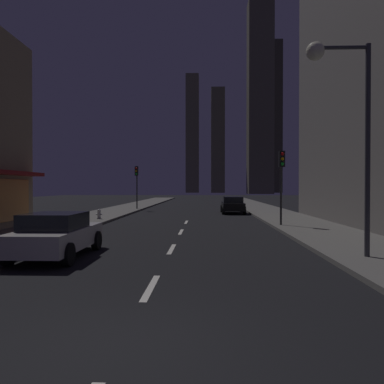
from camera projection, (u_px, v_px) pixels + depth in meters
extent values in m
cube|color=black|center=(193.00, 210.00, 37.18)|extent=(78.00, 136.00, 0.10)
cube|color=#605E59|center=(263.00, 209.00, 36.93)|extent=(4.00, 76.00, 0.15)
cube|color=#605E59|center=(124.00, 209.00, 37.43)|extent=(4.00, 76.00, 0.15)
cube|color=silver|center=(151.00, 287.00, 8.40)|extent=(0.16, 2.20, 0.01)
cube|color=silver|center=(172.00, 249.00, 13.60)|extent=(0.16, 2.20, 0.01)
cube|color=silver|center=(181.00, 232.00, 18.79)|extent=(0.16, 2.20, 0.01)
cube|color=silver|center=(186.00, 222.00, 23.99)|extent=(0.16, 2.20, 0.01)
cube|color=#625D49|center=(192.00, 134.00, 153.19)|extent=(5.27, 8.06, 48.11)
cube|color=#5B5744|center=(218.00, 141.00, 150.71)|extent=(5.40, 8.04, 42.00)
cube|color=brown|center=(260.00, 98.00, 125.16)|extent=(8.29, 7.76, 64.68)
cube|color=#3C392D|center=(275.00, 117.00, 151.29)|extent=(5.68, 5.10, 61.67)
cube|color=silver|center=(57.00, 238.00, 12.11)|extent=(1.80, 4.20, 0.65)
cube|color=black|center=(55.00, 222.00, 11.90)|extent=(1.64, 2.00, 0.55)
cylinder|color=black|center=(49.00, 240.00, 13.54)|extent=(0.22, 0.68, 0.68)
cylinder|color=black|center=(97.00, 240.00, 13.48)|extent=(0.22, 0.68, 0.68)
cylinder|color=black|center=(8.00, 254.00, 10.74)|extent=(0.22, 0.68, 0.68)
cylinder|color=black|center=(68.00, 254.00, 10.68)|extent=(0.22, 0.68, 0.68)
sphere|color=white|center=(64.00, 229.00, 14.17)|extent=(0.18, 0.18, 0.18)
sphere|color=white|center=(93.00, 229.00, 14.13)|extent=(0.18, 0.18, 0.18)
cube|color=black|center=(233.00, 206.00, 32.20)|extent=(1.80, 4.20, 0.65)
cube|color=black|center=(233.00, 200.00, 32.00)|extent=(1.64, 2.00, 0.55)
cylinder|color=black|center=(222.00, 208.00, 33.64)|extent=(0.22, 0.68, 0.68)
cylinder|color=black|center=(241.00, 209.00, 33.57)|extent=(0.22, 0.68, 0.68)
cylinder|color=black|center=(223.00, 210.00, 30.84)|extent=(0.22, 0.68, 0.68)
cylinder|color=black|center=(244.00, 210.00, 30.78)|extent=(0.22, 0.68, 0.68)
sphere|color=white|center=(225.00, 205.00, 34.27)|extent=(0.18, 0.18, 0.18)
sphere|color=white|center=(237.00, 205.00, 34.23)|extent=(0.18, 0.18, 0.18)
cylinder|color=#B2B2B2|center=(99.00, 215.00, 24.89)|extent=(0.22, 0.22, 0.55)
sphere|color=#B2B2B2|center=(99.00, 211.00, 24.88)|extent=(0.21, 0.21, 0.21)
cylinder|color=#B2B2B2|center=(99.00, 218.00, 24.89)|extent=(0.30, 0.30, 0.06)
cylinder|color=#B2B2B2|center=(97.00, 214.00, 24.89)|extent=(0.10, 0.10, 0.10)
cylinder|color=#B2B2B2|center=(101.00, 214.00, 24.88)|extent=(0.10, 0.10, 0.10)
cylinder|color=#2D2D2D|center=(281.00, 188.00, 20.91)|extent=(0.12, 0.12, 4.20)
cube|color=black|center=(282.00, 159.00, 20.69)|extent=(0.32, 0.24, 0.90)
sphere|color=red|center=(282.00, 154.00, 20.55)|extent=(0.18, 0.18, 0.18)
sphere|color=#F2B20C|center=(282.00, 159.00, 20.56)|extent=(0.18, 0.18, 0.18)
sphere|color=#19D833|center=(282.00, 164.00, 20.56)|extent=(0.18, 0.18, 0.18)
cylinder|color=#2D2D2D|center=(137.00, 187.00, 36.49)|extent=(0.12, 0.12, 4.20)
cube|color=black|center=(137.00, 171.00, 36.27)|extent=(0.32, 0.24, 0.90)
sphere|color=red|center=(136.00, 168.00, 36.14)|extent=(0.18, 0.18, 0.18)
sphere|color=#F2B20C|center=(136.00, 171.00, 36.14)|extent=(0.18, 0.18, 0.18)
sphere|color=#19D833|center=(136.00, 174.00, 36.15)|extent=(0.18, 0.18, 0.18)
cylinder|color=#38383D|center=(368.00, 151.00, 11.35)|extent=(0.16, 0.16, 6.50)
cylinder|color=#38383D|center=(342.00, 48.00, 11.34)|extent=(1.60, 0.12, 0.12)
sphere|color=#FCF7CC|center=(315.00, 51.00, 11.37)|extent=(0.56, 0.56, 0.56)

